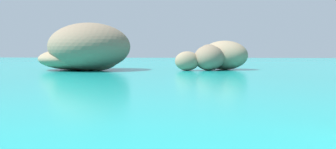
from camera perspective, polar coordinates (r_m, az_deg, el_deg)
islet_large at (r=75.47m, az=-12.68°, el=3.39°), size 23.63×22.83×9.37m
islet_small at (r=74.67m, az=7.42°, el=2.78°), size 16.31×12.58×5.93m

